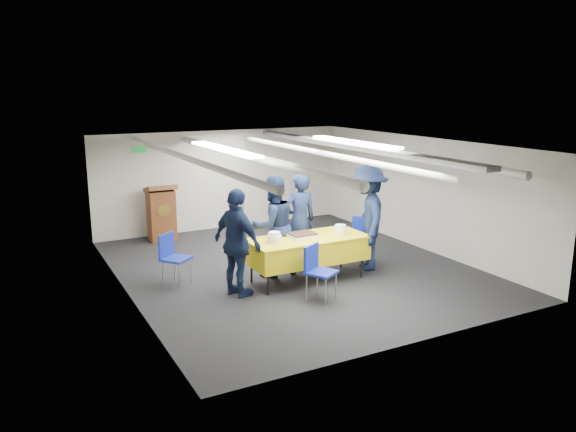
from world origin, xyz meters
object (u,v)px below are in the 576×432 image
at_px(sheet_cake, 303,235).
at_px(sailor_b, 273,226).
at_px(serving_table, 307,249).
at_px(chair_near, 317,267).
at_px(sailor_c, 237,243).
at_px(chair_left, 172,254).
at_px(sailor_d, 367,218).
at_px(podium, 161,213).
at_px(chair_right, 360,235).
at_px(sailor_a, 299,220).

height_order(sheet_cake, sailor_b, sailor_b).
bearing_deg(serving_table, chair_near, -110.12).
height_order(serving_table, chair_near, chair_near).
bearing_deg(sailor_c, chair_left, 18.14).
bearing_deg(serving_table, sailor_c, -175.06).
bearing_deg(chair_near, sailor_b, 94.06).
relative_size(serving_table, sailor_c, 1.18).
xyz_separation_m(serving_table, chair_left, (-2.11, 0.92, -0.03)).
distance_m(chair_near, sailor_d, 1.87).
bearing_deg(serving_table, sheet_cake, 154.27).
bearing_deg(chair_left, chair_near, -44.11).
distance_m(podium, sailor_c, 3.89).
xyz_separation_m(chair_near, chair_right, (1.69, 1.24, 0.00)).
relative_size(sheet_cake, sailor_d, 0.24).
relative_size(sheet_cake, podium, 0.38).
xyz_separation_m(sheet_cake, sailor_b, (-0.32, 0.48, 0.08)).
height_order(podium, sailor_c, sailor_c).
bearing_deg(chair_right, sailor_a, 163.72).
xyz_separation_m(chair_right, sailor_a, (-1.13, 0.33, 0.35)).
xyz_separation_m(podium, sailor_c, (0.17, -3.87, 0.26)).
distance_m(podium, sailor_d, 4.65).
xyz_separation_m(chair_near, sailor_a, (0.56, 1.58, 0.35)).
relative_size(sailor_a, sailor_c, 1.01).
bearing_deg(sailor_a, sailor_c, 32.48).
relative_size(serving_table, sailor_b, 1.15).
distance_m(chair_left, sailor_d, 3.53).
xyz_separation_m(sailor_b, sailor_d, (1.68, -0.46, 0.07)).
xyz_separation_m(sheet_cake, sailor_a, (0.33, 0.70, 0.07)).
relative_size(chair_right, chair_left, 1.00).
relative_size(podium, sailor_a, 0.71).
height_order(serving_table, sailor_d, sailor_d).
bearing_deg(serving_table, sailor_d, 2.70).
height_order(podium, chair_right, podium).
xyz_separation_m(serving_table, sailor_c, (-1.34, -0.12, 0.31)).
relative_size(serving_table, chair_right, 2.37).
bearing_deg(sailor_c, sailor_a, -80.23).
height_order(sheet_cake, sailor_c, sailor_c).
relative_size(sailor_b, sailor_d, 0.93).
bearing_deg(sheet_cake, chair_near, -104.67).
bearing_deg(serving_table, podium, 111.87).
height_order(chair_right, chair_left, same).
bearing_deg(sailor_b, sailor_d, 161.16).
bearing_deg(chair_left, sheet_cake, -23.42).
distance_m(sheet_cake, sailor_a, 0.78).
xyz_separation_m(podium, chair_left, (-0.61, -2.84, -0.08)).
distance_m(chair_near, chair_right, 2.10).
relative_size(sailor_a, sailor_b, 0.99).
height_order(chair_right, sailor_b, sailor_b).
relative_size(sheet_cake, chair_left, 0.54).
bearing_deg(sailor_a, serving_table, 75.55).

